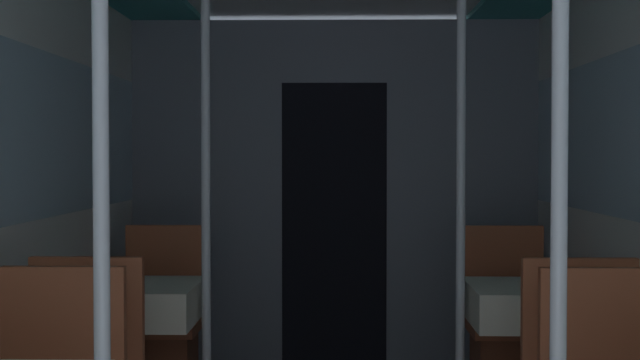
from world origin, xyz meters
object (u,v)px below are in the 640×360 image
Objects in this scene: support_pole_left_1 at (206,209)px; support_pole_right_0 at (559,252)px; dining_table_right_1 at (534,312)px; support_pole_right_1 at (461,209)px; chair_right_far_1 at (509,354)px; dining_table_left_1 at (134,310)px; chair_left_far_1 at (160,352)px; support_pole_left_0 at (102,251)px.

support_pole_right_0 is (1.14, -1.76, 0.00)m from support_pole_left_1.
support_pole_right_1 reaches higher than dining_table_right_1.
support_pole_left_1 is 1.76m from chair_right_far_1.
chair_right_far_1 is at bearing 21.42° from support_pole_left_1.
dining_table_left_1 is 0.78× the size of chair_left_far_1.
support_pole_left_1 reaches higher than chair_right_far_1.
dining_table_left_1 is 0.78× the size of chair_right_far_1.
support_pole_left_0 and support_pole_left_1 have the same top height.
support_pole_right_0 is 1.85m from dining_table_right_1.
chair_left_far_1 is 0.44× the size of support_pole_right_1.
dining_table_left_1 is at bearing 129.80° from support_pole_right_0.
chair_left_far_1 is at bearing 158.58° from support_pole_right_1.
support_pole_left_0 is at bearing -79.43° from dining_table_left_1.
support_pole_left_1 and support_pole_right_0 have the same top height.
support_pole_left_1 reaches higher than chair_left_far_1.
support_pole_right_1 reaches higher than dining_table_left_1.
support_pole_left_0 is 2.94× the size of dining_table_right_1.
support_pole_left_1 is (0.00, 1.76, 0.00)m from support_pole_left_0.
dining_table_left_1 is at bearing 90.00° from chair_left_far_1.
dining_table_right_1 is at bearing 79.43° from support_pole_right_0.
dining_table_left_1 is 0.56m from support_pole_left_1.
dining_table_right_1 is at bearing 162.23° from chair_left_far_1.
dining_table_right_1 is at bearing 90.00° from chair_right_far_1.
chair_right_far_1 is (1.47, 2.34, -0.78)m from support_pole_left_0.
support_pole_right_0 is 1.76m from support_pole_right_1.
support_pole_left_1 is at bearing 180.00° from support_pole_right_1.
dining_table_left_1 is at bearing 17.77° from chair_right_far_1.
chair_left_far_1 is at bearing 122.13° from support_pole_right_0.
dining_table_right_1 is (1.80, 0.00, 0.00)m from dining_table_left_1.
chair_left_far_1 is 1.00× the size of chair_right_far_1.
chair_right_far_1 reaches higher than dining_table_left_1.
support_pole_left_0 is 1.76m from support_pole_left_1.
support_pole_right_1 is (0.00, 1.76, 0.00)m from support_pole_right_0.
support_pole_left_0 is at bearing -122.89° from support_pole_right_1.
support_pole_right_0 is at bearing 0.00° from support_pole_left_0.
dining_table_left_1 is 2.34m from support_pole_right_0.
support_pole_right_1 is at bearing 60.28° from chair_right_far_1.
support_pole_right_1 is (1.47, 0.00, 0.46)m from dining_table_left_1.
support_pole_left_1 and support_pole_right_1 have the same top height.
support_pole_left_1 is 1.00× the size of support_pole_right_1.
dining_table_right_1 is (1.47, 1.76, -0.46)m from support_pole_left_0.
support_pole_right_0 is at bearing 82.00° from chair_right_far_1.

